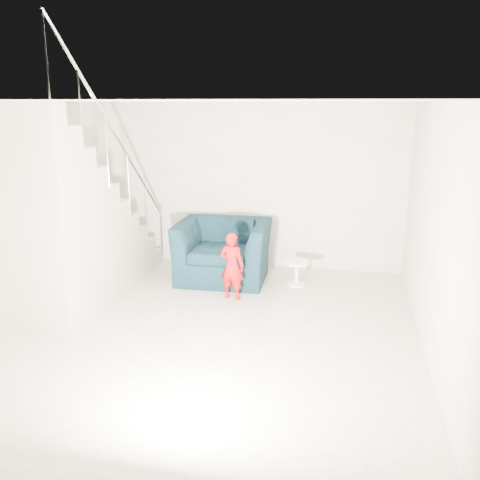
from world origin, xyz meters
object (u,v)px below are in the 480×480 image
toddler (232,266)px  side_table (297,269)px  armchair (223,250)px  staircase (73,237)px

toddler → side_table: bearing=-127.9°
armchair → staircase: 2.28m
toddler → staircase: staircase is taller
armchair → toddler: toddler is taller
toddler → staircase: size_ratio=0.27×
toddler → staircase: (-2.05, -0.59, 0.46)m
armchair → side_table: (1.16, -0.08, -0.19)m
armchair → toddler: (0.32, -0.82, 0.03)m
side_table → armchair: bearing=176.1°
armchair → side_table: size_ratio=3.62×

